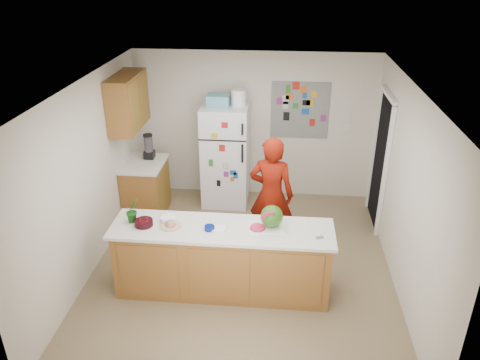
# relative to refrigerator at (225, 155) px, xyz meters

# --- Properties ---
(floor) EXTENTS (4.00, 4.50, 0.02)m
(floor) POSITION_rel_refrigerator_xyz_m (0.45, -1.88, -0.86)
(floor) COLOR brown
(floor) RESTS_ON ground
(wall_back) EXTENTS (4.00, 0.02, 2.50)m
(wall_back) POSITION_rel_refrigerator_xyz_m (0.45, 0.38, 0.40)
(wall_back) COLOR beige
(wall_back) RESTS_ON ground
(wall_left) EXTENTS (0.02, 4.50, 2.50)m
(wall_left) POSITION_rel_refrigerator_xyz_m (-1.56, -1.88, 0.40)
(wall_left) COLOR beige
(wall_left) RESTS_ON ground
(wall_right) EXTENTS (0.02, 4.50, 2.50)m
(wall_right) POSITION_rel_refrigerator_xyz_m (2.46, -1.88, 0.40)
(wall_right) COLOR beige
(wall_right) RESTS_ON ground
(ceiling) EXTENTS (4.00, 4.50, 0.02)m
(ceiling) POSITION_rel_refrigerator_xyz_m (0.45, -1.88, 1.66)
(ceiling) COLOR white
(ceiling) RESTS_ON wall_back
(doorway) EXTENTS (0.03, 0.85, 2.04)m
(doorway) POSITION_rel_refrigerator_xyz_m (2.44, -0.43, 0.17)
(doorway) COLOR black
(doorway) RESTS_ON ground
(peninsula_base) EXTENTS (2.60, 0.62, 0.88)m
(peninsula_base) POSITION_rel_refrigerator_xyz_m (0.25, -2.38, -0.41)
(peninsula_base) COLOR brown
(peninsula_base) RESTS_ON floor
(peninsula_top) EXTENTS (2.68, 0.70, 0.04)m
(peninsula_top) POSITION_rel_refrigerator_xyz_m (0.25, -2.38, 0.05)
(peninsula_top) COLOR silver
(peninsula_top) RESTS_ON peninsula_base
(side_counter_base) EXTENTS (0.60, 0.80, 0.86)m
(side_counter_base) POSITION_rel_refrigerator_xyz_m (-1.24, -0.53, -0.42)
(side_counter_base) COLOR brown
(side_counter_base) RESTS_ON floor
(side_counter_top) EXTENTS (0.64, 0.84, 0.04)m
(side_counter_top) POSITION_rel_refrigerator_xyz_m (-1.24, -0.53, 0.03)
(side_counter_top) COLOR silver
(side_counter_top) RESTS_ON side_counter_base
(upper_cabinets) EXTENTS (0.35, 1.00, 0.80)m
(upper_cabinets) POSITION_rel_refrigerator_xyz_m (-1.37, -0.58, 1.05)
(upper_cabinets) COLOR brown
(upper_cabinets) RESTS_ON wall_left
(refrigerator) EXTENTS (0.75, 0.70, 1.70)m
(refrigerator) POSITION_rel_refrigerator_xyz_m (0.00, 0.00, 0.00)
(refrigerator) COLOR silver
(refrigerator) RESTS_ON floor
(fridge_top_bin) EXTENTS (0.35, 0.28, 0.18)m
(fridge_top_bin) POSITION_rel_refrigerator_xyz_m (-0.10, 0.00, 0.94)
(fridge_top_bin) COLOR #5999B2
(fridge_top_bin) RESTS_ON refrigerator
(photo_collage) EXTENTS (0.95, 0.01, 0.95)m
(photo_collage) POSITION_rel_refrigerator_xyz_m (1.20, 0.36, 0.70)
(photo_collage) COLOR slate
(photo_collage) RESTS_ON wall_back
(person) EXTENTS (0.69, 0.51, 1.71)m
(person) POSITION_rel_refrigerator_xyz_m (0.81, -1.35, 0.01)
(person) COLOR #6A1105
(person) RESTS_ON floor
(blender_appliance) EXTENTS (0.14, 0.14, 0.38)m
(blender_appliance) POSITION_rel_refrigerator_xyz_m (-1.19, -0.34, 0.24)
(blender_appliance) COLOR black
(blender_appliance) RESTS_ON side_counter_top
(cutting_board) EXTENTS (0.44, 0.35, 0.01)m
(cutting_board) POSITION_rel_refrigerator_xyz_m (0.78, -2.32, 0.08)
(cutting_board) COLOR white
(cutting_board) RESTS_ON peninsula_top
(watermelon) EXTENTS (0.27, 0.27, 0.27)m
(watermelon) POSITION_rel_refrigerator_xyz_m (0.84, -2.30, 0.22)
(watermelon) COLOR #2A5316
(watermelon) RESTS_ON cutting_board
(watermelon_slice) EXTENTS (0.18, 0.18, 0.02)m
(watermelon_slice) POSITION_rel_refrigerator_xyz_m (0.68, -2.37, 0.09)
(watermelon_slice) COLOR red
(watermelon_slice) RESTS_ON cutting_board
(cherry_bowl) EXTENTS (0.24, 0.24, 0.07)m
(cherry_bowl) POSITION_rel_refrigerator_xyz_m (-0.69, -2.41, 0.11)
(cherry_bowl) COLOR black
(cherry_bowl) RESTS_ON peninsula_top
(white_bowl) EXTENTS (0.21, 0.21, 0.06)m
(white_bowl) POSITION_rel_refrigerator_xyz_m (-0.42, -2.29, 0.10)
(white_bowl) COLOR silver
(white_bowl) RESTS_ON peninsula_top
(cobalt_bowl) EXTENTS (0.15, 0.15, 0.05)m
(cobalt_bowl) POSITION_rel_refrigerator_xyz_m (0.11, -2.44, 0.10)
(cobalt_bowl) COLOR navy
(cobalt_bowl) RESTS_ON peninsula_top
(plate) EXTENTS (0.33, 0.33, 0.02)m
(plate) POSITION_rel_refrigerator_xyz_m (-0.37, -2.41, 0.08)
(plate) COLOR beige
(plate) RESTS_ON peninsula_top
(paper_towel) EXTENTS (0.18, 0.17, 0.02)m
(paper_towel) POSITION_rel_refrigerator_xyz_m (0.21, -2.42, 0.08)
(paper_towel) COLOR silver
(paper_towel) RESTS_ON peninsula_top
(keys) EXTENTS (0.10, 0.07, 0.01)m
(keys) POSITION_rel_refrigerator_xyz_m (1.40, -2.50, 0.08)
(keys) COLOR gray
(keys) RESTS_ON peninsula_top
(potted_plant) EXTENTS (0.20, 0.21, 0.30)m
(potted_plant) POSITION_rel_refrigerator_xyz_m (-0.85, -2.33, 0.22)
(potted_plant) COLOR #0E3F0D
(potted_plant) RESTS_ON peninsula_top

